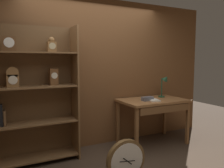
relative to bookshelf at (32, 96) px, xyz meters
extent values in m
cube|color=brown|center=(1.08, 0.26, 0.29)|extent=(4.80, 0.05, 2.60)
cube|color=brown|center=(0.64, -0.05, 0.01)|extent=(0.03, 0.39, 2.04)
cube|color=brown|center=(0.02, 0.14, 0.01)|extent=(1.25, 0.01, 2.04)
cube|color=brown|center=(0.02, -0.05, -0.93)|extent=(1.20, 0.37, 0.02)
cube|color=brown|center=(0.02, -0.05, -0.40)|extent=(1.20, 0.37, 0.02)
cube|color=brown|center=(0.02, -0.05, 0.13)|extent=(1.20, 0.37, 0.02)
cube|color=brown|center=(0.02, -0.05, 0.62)|extent=(1.20, 0.37, 0.02)
cube|color=brown|center=(-0.28, -0.06, 0.74)|extent=(0.18, 0.07, 0.20)
cylinder|color=white|center=(-0.28, -0.10, 0.75)|extent=(0.13, 0.01, 0.13)
cube|color=olive|center=(-0.25, -0.03, 0.23)|extent=(0.16, 0.08, 0.17)
cylinder|color=olive|center=(-0.25, -0.03, 0.35)|extent=(0.16, 0.08, 0.16)
cylinder|color=silver|center=(-0.25, -0.08, 0.24)|extent=(0.12, 0.01, 0.12)
cube|color=olive|center=(0.30, -0.03, 0.71)|extent=(0.13, 0.10, 0.15)
sphere|color=olive|center=(0.30, -0.03, 0.81)|extent=(0.09, 0.09, 0.09)
cylinder|color=#C6B78C|center=(0.30, -0.08, 0.72)|extent=(0.10, 0.01, 0.10)
cube|color=brown|center=(0.32, -0.02, 0.27)|extent=(0.12, 0.10, 0.25)
cylinder|color=silver|center=(0.32, -0.07, 0.29)|extent=(0.09, 0.01, 0.09)
cube|color=black|center=(-0.42, -0.05, -0.24)|extent=(0.04, 0.13, 0.30)
cube|color=brown|center=(-0.38, -0.05, -0.28)|extent=(0.03, 0.16, 0.22)
cube|color=brown|center=(2.06, -0.16, -0.21)|extent=(1.19, 0.74, 0.04)
cube|color=brown|center=(1.51, -0.48, -0.62)|extent=(0.05, 0.05, 0.78)
cube|color=brown|center=(2.60, -0.48, -0.62)|extent=(0.05, 0.05, 0.78)
cube|color=brown|center=(1.51, 0.15, -0.62)|extent=(0.05, 0.05, 0.78)
cube|color=brown|center=(2.60, 0.15, -0.62)|extent=(0.05, 0.05, 0.78)
cube|color=brown|center=(2.06, -0.51, -0.30)|extent=(1.01, 0.03, 0.12)
cylinder|color=#1E472D|center=(2.37, -0.02, -0.18)|extent=(0.12, 0.12, 0.02)
cylinder|color=#1E472D|center=(2.37, -0.02, 0.00)|extent=(0.02, 0.02, 0.35)
cone|color=#1E472D|center=(2.43, -0.07, 0.17)|extent=(0.11, 0.14, 0.14)
cube|color=#595960|center=(1.89, -0.23, -0.16)|extent=(0.21, 0.10, 0.07)
cube|color=silver|center=(1.98, -0.30, -0.18)|extent=(0.21, 0.25, 0.02)
cylinder|color=brown|center=(0.93, -1.14, -0.71)|extent=(0.52, 0.06, 0.52)
cylinder|color=white|center=(0.93, -1.17, -0.71)|extent=(0.45, 0.01, 0.45)
cube|color=black|center=(0.93, -1.18, -0.71)|extent=(0.13, 0.01, 0.11)
cube|color=black|center=(0.93, -1.18, -0.71)|extent=(0.22, 0.01, 0.03)
camera|label=1|loc=(-0.42, -3.46, 0.52)|focal=36.35mm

